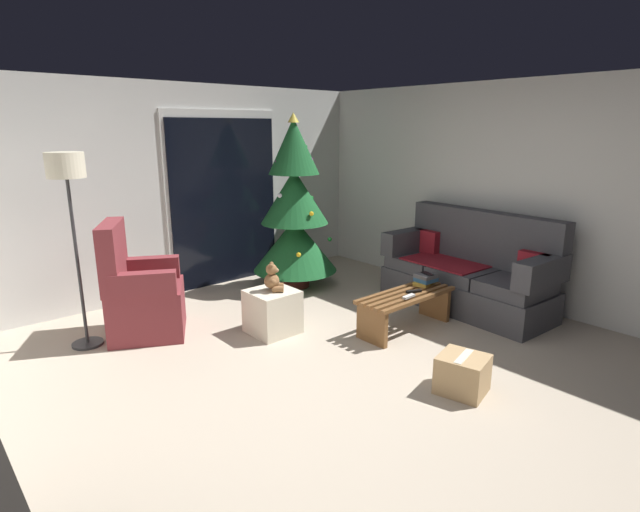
% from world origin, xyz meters
% --- Properties ---
extents(ground_plane, '(7.00, 7.00, 0.00)m').
position_xyz_m(ground_plane, '(0.00, 0.00, 0.00)').
color(ground_plane, '#B2A38E').
extents(wall_back, '(5.72, 0.12, 2.50)m').
position_xyz_m(wall_back, '(0.00, 3.06, 1.25)').
color(wall_back, silver).
rests_on(wall_back, ground).
extents(wall_right, '(0.12, 6.00, 2.50)m').
position_xyz_m(wall_right, '(2.86, 0.00, 1.25)').
color(wall_right, silver).
rests_on(wall_right, ground).
extents(patio_door_frame, '(1.60, 0.02, 2.20)m').
position_xyz_m(patio_door_frame, '(0.77, 2.99, 1.10)').
color(patio_door_frame, silver).
rests_on(patio_door_frame, ground).
extents(patio_door_glass, '(1.50, 0.02, 2.10)m').
position_xyz_m(patio_door_glass, '(0.77, 2.97, 1.05)').
color(patio_door_glass, black).
rests_on(patio_door_glass, ground).
extents(couch, '(0.89, 1.98, 1.08)m').
position_xyz_m(couch, '(2.32, 0.33, 0.40)').
color(couch, '#3D3D42').
rests_on(couch, ground).
extents(coffee_table, '(1.10, 0.40, 0.38)m').
position_xyz_m(coffee_table, '(1.25, 0.37, 0.26)').
color(coffee_table, brown).
rests_on(coffee_table, ground).
extents(remote_black, '(0.16, 0.10, 0.02)m').
position_xyz_m(remote_black, '(1.33, 0.34, 0.40)').
color(remote_black, black).
rests_on(remote_black, coffee_table).
extents(remote_white, '(0.16, 0.05, 0.02)m').
position_xyz_m(remote_white, '(1.17, 0.27, 0.40)').
color(remote_white, silver).
rests_on(remote_white, coffee_table).
extents(book_stack, '(0.25, 0.20, 0.12)m').
position_xyz_m(book_stack, '(1.62, 0.42, 0.44)').
color(book_stack, '#B79333').
rests_on(book_stack, coffee_table).
extents(cell_phone, '(0.11, 0.16, 0.01)m').
position_xyz_m(cell_phone, '(1.63, 0.40, 0.51)').
color(cell_phone, black).
rests_on(cell_phone, book_stack).
extents(christmas_tree, '(1.06, 1.06, 2.16)m').
position_xyz_m(christmas_tree, '(1.30, 2.21, 0.95)').
color(christmas_tree, '#4C1E19').
rests_on(christmas_tree, ground).
extents(armchair, '(0.93, 0.93, 1.13)m').
position_xyz_m(armchair, '(-0.79, 2.00, 0.40)').
color(armchair, maroon).
rests_on(armchair, ground).
extents(floor_lamp, '(0.32, 0.32, 1.78)m').
position_xyz_m(floor_lamp, '(-1.29, 2.10, 1.51)').
color(floor_lamp, '#2D2D30').
rests_on(floor_lamp, ground).
extents(ottoman, '(0.44, 0.44, 0.43)m').
position_xyz_m(ottoman, '(0.21, 1.19, 0.22)').
color(ottoman, beige).
rests_on(ottoman, ground).
extents(teddy_bear_chestnut, '(0.22, 0.21, 0.29)m').
position_xyz_m(teddy_bear_chestnut, '(0.21, 1.19, 0.56)').
color(teddy_bear_chestnut, brown).
rests_on(teddy_bear_chestnut, ottoman).
extents(cardboard_box_taped_mid_floor, '(0.41, 0.42, 0.30)m').
position_xyz_m(cardboard_box_taped_mid_floor, '(0.62, -0.71, 0.15)').
color(cardboard_box_taped_mid_floor, tan).
rests_on(cardboard_box_taped_mid_floor, ground).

